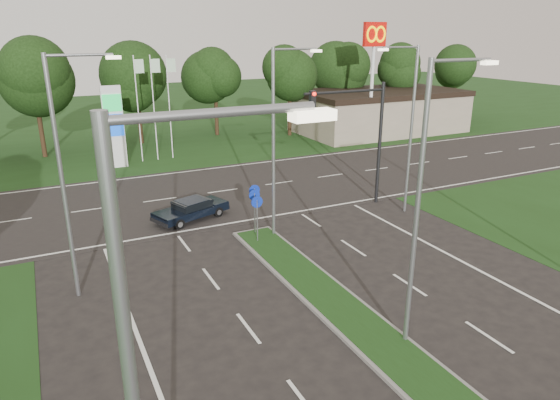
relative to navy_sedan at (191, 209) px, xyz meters
name	(u,v)px	position (x,y,z in m)	size (l,w,h in m)	color
verge_far	(123,119)	(2.22, 34.99, -0.59)	(160.00, 50.00, 0.02)	#183411
cross_road	(208,193)	(2.22, 3.99, -0.59)	(160.00, 12.00, 0.02)	black
median_kerb	(428,385)	(2.22, -16.01, -0.53)	(2.00, 26.00, 0.12)	slate
commercial_building	(379,112)	(24.22, 15.99, 1.41)	(16.00, 9.00, 4.00)	gray
streetlight_median_near	(424,194)	(3.22, -14.01, 4.49)	(2.53, 0.22, 9.00)	gray
streetlight_median_far	(277,135)	(3.22, -4.01, 4.49)	(2.53, 0.22, 9.00)	gray
streetlight_left_far	(66,167)	(-6.08, -6.01, 4.49)	(2.53, 0.22, 9.00)	gray
streetlight_right_far	(409,122)	(11.01, -4.01, 4.49)	(2.53, 0.22, 9.00)	gray
traffic_signal	(362,126)	(9.40, -2.01, 4.07)	(5.10, 0.42, 7.00)	black
median_signs	(255,203)	(2.22, -3.61, 1.13)	(1.16, 1.76, 2.38)	gray
gas_pylon	(117,124)	(-1.57, 13.04, 2.61)	(5.80, 1.26, 8.00)	silver
mcdonalds_sign	(374,52)	(20.22, 11.96, 7.40)	(2.20, 0.47, 10.40)	silver
treeline_far	(146,66)	(2.32, 19.93, 6.24)	(6.00, 6.00, 9.90)	black
navy_sedan	(191,209)	(0.00, 0.00, 0.00)	(4.29, 2.86, 1.09)	black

